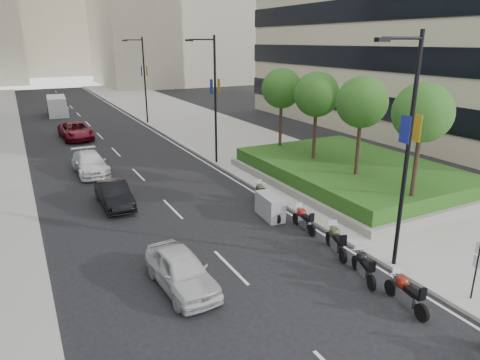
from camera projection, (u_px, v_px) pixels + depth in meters
ground at (323, 310)px, 14.38m from camera, size 160.00×160.00×0.00m
sidewalk_right at (209, 129)px, 43.60m from camera, size 10.00×100.00×0.15m
lane_edge at (159, 134)px, 41.28m from camera, size 0.12×100.00×0.01m
lane_centre at (104, 140)px, 38.99m from camera, size 0.12×100.00×0.01m
planter at (351, 178)px, 27.11m from camera, size 10.00×14.00×0.40m
hedge at (351, 169)px, 26.92m from camera, size 9.40×13.40×0.80m
tree_0 at (423, 113)px, 19.82m from camera, size 2.80×2.80×6.30m
tree_1 at (362, 103)px, 23.19m from camera, size 2.80×2.80×6.30m
tree_2 at (317, 95)px, 26.56m from camera, size 2.80×2.80×6.30m
tree_3 at (282, 89)px, 29.92m from camera, size 2.80×2.80×6.30m
lamp_post_0 at (406, 144)px, 15.48m from camera, size 2.34×0.45×9.00m
lamp_post_1 at (213, 94)px, 29.80m from camera, size 2.34×0.45×9.00m
lamp_post_2 at (143, 76)px, 44.96m from camera, size 2.34×0.45×9.00m
parking_sign at (477, 265)px, 14.36m from camera, size 0.06×0.32×2.50m
motorcycle_1 at (406, 292)px, 14.37m from camera, size 0.71×2.12×1.06m
motorcycle_2 at (363, 266)px, 16.11m from camera, size 0.90×1.96×1.02m
motorcycle_3 at (336, 241)px, 18.03m from camera, size 0.95×2.13×1.10m
motorcycle_4 at (304, 219)px, 20.32m from camera, size 0.68×2.03×1.01m
motorcycle_5 at (270, 207)px, 21.68m from camera, size 0.99×2.10×1.20m
motorcycle_6 at (260, 194)px, 23.72m from camera, size 0.86×1.98×1.02m
car_a at (181, 270)px, 15.49m from camera, size 1.88×4.20×1.40m
car_b at (114, 194)px, 23.20m from camera, size 1.47×4.13×1.36m
car_c at (90, 163)px, 29.04m from camera, size 2.08×4.88×1.40m
car_d at (76, 131)px, 39.22m from camera, size 2.78×5.56×1.51m
delivery_van at (57, 107)px, 51.44m from camera, size 2.36×5.46×2.24m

